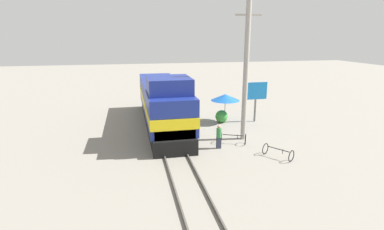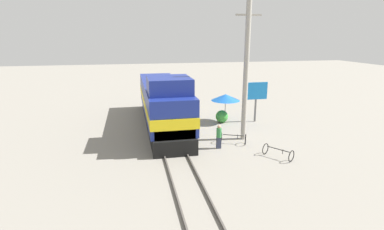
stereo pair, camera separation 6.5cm
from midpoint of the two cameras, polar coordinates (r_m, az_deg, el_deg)
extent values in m
plane|color=gray|center=(22.62, -4.76, -3.99)|extent=(120.00, 120.00, 0.00)
cube|color=#4C4742|center=(22.53, -6.58, -3.92)|extent=(0.08, 28.30, 0.15)
cube|color=#4C4742|center=(22.69, -2.96, -3.70)|extent=(0.08, 28.30, 0.15)
cube|color=black|center=(25.25, -5.63, -0.75)|extent=(2.81, 14.29, 1.04)
cube|color=navy|center=(24.84, -5.74, 3.15)|extent=(3.05, 13.72, 2.48)
cube|color=yellow|center=(24.89, -5.72, 2.59)|extent=(3.09, 13.86, 0.70)
cube|color=yellow|center=(19.33, -3.76, -1.93)|extent=(2.60, 2.00, 1.36)
cube|color=navy|center=(20.32, -4.51, 5.67)|extent=(2.87, 3.14, 1.09)
cylinder|color=#9E998E|center=(21.19, 10.14, 8.15)|extent=(0.36, 0.36, 9.80)
cube|color=#9E998E|center=(21.09, 10.62, 18.24)|extent=(1.80, 0.12, 0.12)
cylinder|color=#4C4C4C|center=(25.94, 6.21, 1.14)|extent=(0.05, 0.05, 2.34)
cone|color=#1959B2|center=(25.72, 6.28, 3.37)|extent=(2.45, 2.45, 0.55)
cube|color=#595959|center=(26.63, 11.82, 0.87)|extent=(0.12, 0.12, 1.98)
cube|color=#1972BF|center=(26.28, 12.01, 4.53)|extent=(2.00, 0.08, 1.48)
sphere|color=#388C38|center=(25.99, 5.58, -0.27)|extent=(1.07, 1.07, 1.07)
cube|color=#2D3347|center=(20.09, 5.02, -5.29)|extent=(0.30, 0.20, 0.78)
cylinder|color=#337F3F|center=(19.86, 5.06, -3.38)|extent=(0.34, 0.34, 0.62)
sphere|color=tan|center=(19.73, 5.09, -2.21)|extent=(0.23, 0.23, 0.23)
torus|color=black|center=(21.05, 10.05, -4.55)|extent=(0.37, 0.71, 0.76)
torus|color=black|center=(21.18, 5.45, -4.25)|extent=(0.37, 0.71, 0.76)
cube|color=black|center=(21.02, 7.77, -3.83)|extent=(1.33, 0.65, 0.04)
cylinder|color=black|center=(21.03, 8.56, -4.11)|extent=(0.04, 0.04, 0.32)
torus|color=black|center=(18.93, 18.30, -7.43)|extent=(0.62, 0.45, 0.72)
torus|color=black|center=(19.65, 13.70, -6.26)|extent=(0.62, 0.45, 0.72)
cube|color=black|center=(19.20, 16.00, -6.26)|extent=(0.88, 1.23, 0.04)
cylinder|color=black|center=(19.11, 16.80, -6.69)|extent=(0.04, 0.04, 0.30)
camera|label=1|loc=(0.03, -90.10, -0.03)|focal=28.00mm
camera|label=2|loc=(0.03, 89.90, 0.03)|focal=28.00mm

